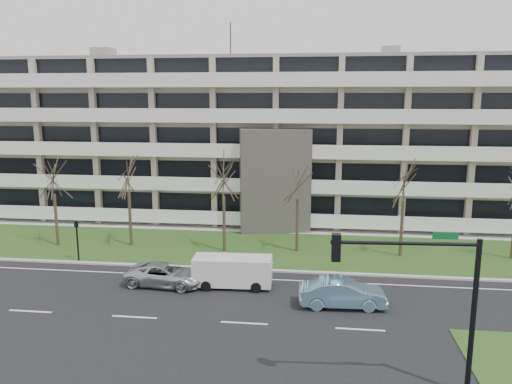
# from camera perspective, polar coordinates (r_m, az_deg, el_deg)

# --- Properties ---
(ground) EXTENTS (160.00, 160.00, 0.00)m
(ground) POSITION_cam_1_polar(r_m,az_deg,el_deg) (27.12, -1.36, -14.75)
(ground) COLOR black
(ground) RESTS_ON ground
(grass_verge) EXTENTS (90.00, 10.00, 0.06)m
(grass_verge) POSITION_cam_1_polar(r_m,az_deg,el_deg) (39.14, 1.42, -6.50)
(grass_verge) COLOR #214717
(grass_verge) RESTS_ON ground
(curb) EXTENTS (90.00, 0.35, 0.12)m
(curb) POSITION_cam_1_polar(r_m,az_deg,el_deg) (34.42, 0.59, -8.93)
(curb) COLOR #B2B2AD
(curb) RESTS_ON ground
(sidewalk) EXTENTS (90.00, 2.00, 0.08)m
(sidewalk) POSITION_cam_1_polar(r_m,az_deg,el_deg) (44.40, 2.11, -4.38)
(sidewalk) COLOR #B2B2AD
(sidewalk) RESTS_ON ground
(lane_edge_line) EXTENTS (90.00, 0.12, 0.01)m
(lane_edge_line) POSITION_cam_1_polar(r_m,az_deg,el_deg) (33.04, 0.30, -9.90)
(lane_edge_line) COLOR white
(lane_edge_line) RESTS_ON ground
(apartment_building) EXTENTS (60.50, 15.10, 18.75)m
(apartment_building) POSITION_cam_1_polar(r_m,az_deg,el_deg) (49.80, 2.84, 6.15)
(apartment_building) COLOR tan
(apartment_building) RESTS_ON ground
(silver_pickup) EXTENTS (5.20, 2.74, 1.39)m
(silver_pickup) POSITION_cam_1_polar(r_m,az_deg,el_deg) (32.31, -10.31, -9.26)
(silver_pickup) COLOR #B6B9BE
(silver_pickup) RESTS_ON ground
(blue_sedan) EXTENTS (4.97, 2.01, 1.61)m
(blue_sedan) POSITION_cam_1_polar(r_m,az_deg,el_deg) (29.14, 9.82, -11.31)
(blue_sedan) COLOR #78AED0
(blue_sedan) RESTS_ON ground
(white_van) EXTENTS (4.97, 2.20, 1.90)m
(white_van) POSITION_cam_1_polar(r_m,az_deg,el_deg) (31.49, -2.58, -8.78)
(white_van) COLOR silver
(white_van) RESTS_ON ground
(traffic_signal) EXTENTS (5.78, 0.70, 6.69)m
(traffic_signal) POSITION_cam_1_polar(r_m,az_deg,el_deg) (20.72, 18.79, -10.66)
(traffic_signal) COLOR black
(traffic_signal) RESTS_ON ground
(pedestrian_signal) EXTENTS (0.34, 0.30, 3.02)m
(pedestrian_signal) POSITION_cam_1_polar(r_m,az_deg,el_deg) (38.07, -19.77, -4.70)
(pedestrian_signal) COLOR black
(pedestrian_signal) RESTS_ON ground
(tree_1) EXTENTS (3.75, 3.75, 7.50)m
(tree_1) POSITION_cam_1_polar(r_m,az_deg,el_deg) (41.81, -22.23, 1.97)
(tree_1) COLOR #382B21
(tree_1) RESTS_ON ground
(tree_2) EXTENTS (3.92, 3.92, 7.84)m
(tree_2) POSITION_cam_1_polar(r_m,az_deg,el_deg) (39.96, -14.45, 2.45)
(tree_2) COLOR #382B21
(tree_2) RESTS_ON ground
(tree_3) EXTENTS (3.90, 3.90, 7.80)m
(tree_3) POSITION_cam_1_polar(r_m,az_deg,el_deg) (37.26, -3.74, 2.12)
(tree_3) COLOR #382B21
(tree_3) RESTS_ON ground
(tree_4) EXTENTS (3.67, 3.67, 7.35)m
(tree_4) POSITION_cam_1_polar(r_m,az_deg,el_deg) (37.33, 4.82, 1.58)
(tree_4) COLOR #382B21
(tree_4) RESTS_ON ground
(tree_5) EXTENTS (3.79, 3.79, 7.57)m
(tree_5) POSITION_cam_1_polar(r_m,az_deg,el_deg) (37.54, 16.60, 1.48)
(tree_5) COLOR #382B21
(tree_5) RESTS_ON ground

